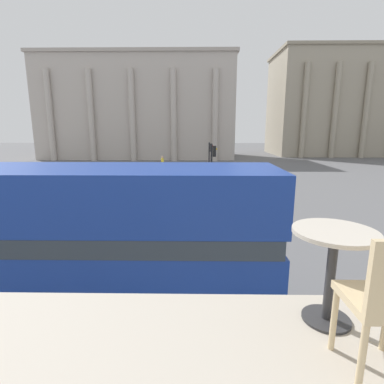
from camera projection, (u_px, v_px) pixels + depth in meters
name	position (u px, v px, depth m)	size (l,w,h in m)	color
double_decker_bus	(68.00, 238.00, 7.71)	(10.68, 2.63, 4.15)	black
cafe_dining_table	(333.00, 255.00, 2.20)	(0.60, 0.60, 0.73)	#2D2D30
plaza_building_left	(140.00, 109.00, 52.25)	(32.39, 14.20, 16.66)	#BCB2A8
plaza_building_right	(360.00, 104.00, 56.56)	(32.68, 14.79, 18.77)	#A39984
traffic_light_near	(171.00, 190.00, 14.13)	(0.42, 0.24, 3.40)	black
traffic_light_mid	(213.00, 166.00, 19.66)	(0.42, 0.24, 4.05)	black
traffic_light_far	(210.00, 157.00, 26.85)	(0.42, 0.24, 3.82)	black
car_silver	(234.00, 204.00, 17.74)	(4.20, 1.93, 1.35)	black
car_white	(95.00, 205.00, 17.51)	(4.20, 1.93, 1.35)	black
pedestrian_yellow	(162.00, 163.00, 35.10)	(0.32, 0.32, 1.81)	#282B33
pedestrian_white	(144.00, 173.00, 27.70)	(0.32, 0.32, 1.76)	#282B33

